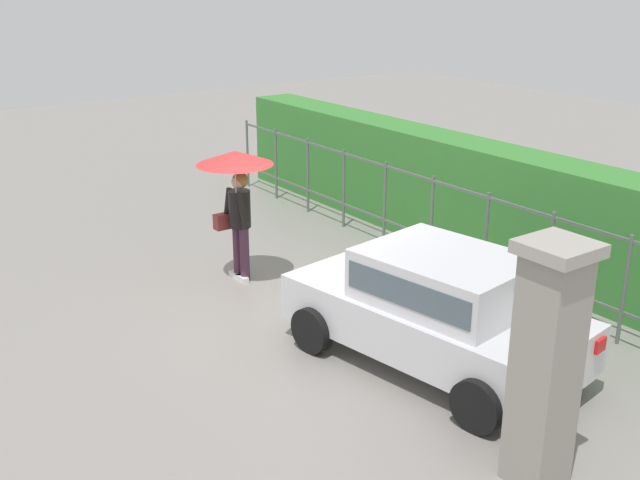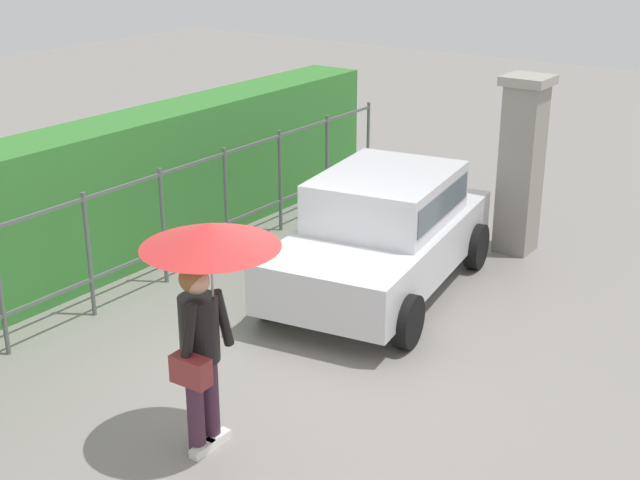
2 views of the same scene
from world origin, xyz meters
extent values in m
plane|color=gray|center=(0.00, 0.00, 0.00)|extent=(40.00, 40.00, 0.00)
cube|color=silver|center=(2.15, 0.36, 0.58)|extent=(3.91, 2.20, 0.60)
cube|color=silver|center=(2.30, 0.38, 1.18)|extent=(2.10, 1.72, 0.60)
cube|color=#4C5B66|center=(2.30, 0.38, 1.20)|extent=(1.96, 1.72, 0.33)
cylinder|color=black|center=(1.05, -0.67, 0.30)|extent=(0.62, 0.27, 0.60)
cylinder|color=black|center=(0.78, 0.99, 0.30)|extent=(0.62, 0.27, 0.60)
cylinder|color=black|center=(3.52, -0.28, 0.30)|extent=(0.62, 0.27, 0.60)
cylinder|color=black|center=(3.25, 1.38, 0.30)|extent=(0.62, 0.27, 0.60)
cube|color=red|center=(4.07, 0.10, 0.73)|extent=(0.09, 0.21, 0.16)
cube|color=red|center=(3.90, 1.19, 0.73)|extent=(0.09, 0.21, 0.16)
cylinder|color=#47283D|center=(-1.52, -0.16, 0.43)|extent=(0.15, 0.15, 0.86)
cylinder|color=#47283D|center=(-1.72, -0.16, 0.43)|extent=(0.15, 0.15, 0.86)
cube|color=white|center=(-1.52, -0.22, 0.04)|extent=(0.26, 0.10, 0.08)
cube|color=white|center=(-1.72, -0.22, 0.04)|extent=(0.26, 0.10, 0.08)
cylinder|color=black|center=(-1.62, -0.16, 1.15)|extent=(0.34, 0.34, 0.58)
sphere|color=#DBAD89|center=(-1.62, -0.16, 1.58)|extent=(0.22, 0.22, 0.22)
sphere|color=olive|center=(-1.62, -0.13, 1.60)|extent=(0.25, 0.25, 0.25)
cylinder|color=black|center=(-1.40, -0.23, 1.18)|extent=(0.23, 0.10, 0.56)
cylinder|color=black|center=(-1.84, -0.25, 1.18)|extent=(0.23, 0.10, 0.56)
cylinder|color=#B2B2B7|center=(-1.54, -0.26, 1.50)|extent=(0.02, 0.02, 0.77)
cone|color=red|center=(-1.54, -0.26, 1.98)|extent=(1.16, 1.16, 0.21)
cube|color=maroon|center=(-1.87, -0.29, 0.91)|extent=(0.17, 0.35, 0.24)
cube|color=gray|center=(4.42, -0.44, 1.15)|extent=(0.48, 0.48, 2.30)
cube|color=#9E998E|center=(4.42, -0.44, 2.36)|extent=(0.60, 0.60, 0.12)
cylinder|color=#59605B|center=(-1.56, 2.71, 0.75)|extent=(0.05, 0.05, 1.50)
cylinder|color=#59605B|center=(-0.37, 2.71, 0.75)|extent=(0.05, 0.05, 1.50)
cylinder|color=#59605B|center=(0.81, 2.71, 0.75)|extent=(0.05, 0.05, 1.50)
cylinder|color=#59605B|center=(2.00, 2.71, 0.75)|extent=(0.05, 0.05, 1.50)
cylinder|color=#59605B|center=(3.18, 2.71, 0.75)|extent=(0.05, 0.05, 1.50)
cylinder|color=#59605B|center=(4.37, 2.71, 0.75)|extent=(0.05, 0.05, 1.50)
cylinder|color=#59605B|center=(5.55, 2.71, 0.75)|extent=(0.05, 0.05, 1.50)
cube|color=#59605B|center=(-0.37, 2.71, 1.42)|extent=(11.85, 0.03, 0.04)
cube|color=#59605B|center=(-0.37, 2.71, 0.45)|extent=(11.85, 0.03, 0.04)
cube|color=#387F33|center=(-0.37, 3.71, 0.95)|extent=(12.85, 0.90, 1.90)
camera|label=1|loc=(8.23, -5.66, 4.60)|focal=42.88mm
camera|label=2|loc=(-6.45, -4.83, 4.45)|focal=49.46mm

